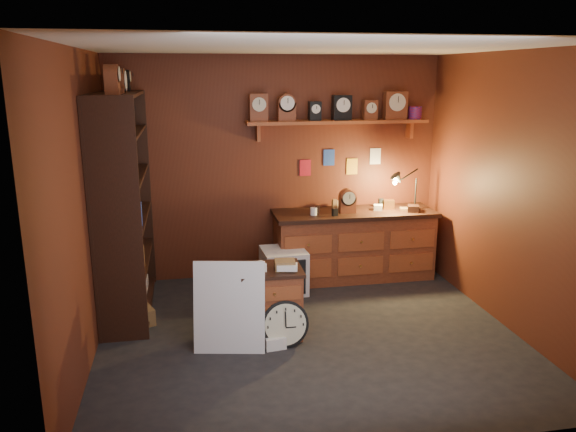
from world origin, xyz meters
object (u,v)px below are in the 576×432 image
at_px(shelving_unit, 120,196).
at_px(workbench, 354,241).
at_px(big_round_clock, 285,324).
at_px(low_cabinet, 271,298).

height_order(shelving_unit, workbench, shelving_unit).
distance_m(shelving_unit, workbench, 2.84).
relative_size(shelving_unit, workbench, 1.30).
bearing_deg(shelving_unit, big_round_clock, -37.06).
xyz_separation_m(workbench, big_round_clock, (-1.16, -1.65, -0.26)).
distance_m(shelving_unit, big_round_clock, 2.17).
bearing_deg(low_cabinet, workbench, 48.92).
height_order(shelving_unit, big_round_clock, shelving_unit).
bearing_deg(workbench, shelving_unit, -169.56).
relative_size(shelving_unit, low_cabinet, 3.33).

